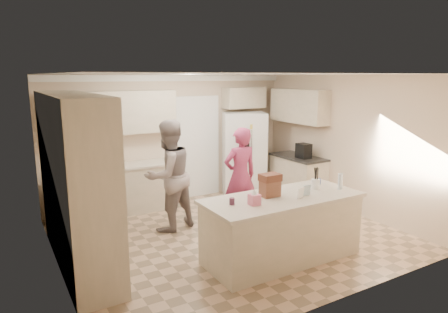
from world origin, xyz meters
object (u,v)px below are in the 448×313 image
utensil_crock (315,184)px  dollhouse_body (270,189)px  coffee_maker (304,151)px  refrigerator (244,154)px  island_base (282,229)px  teen_boy (169,176)px  tissue_box (254,200)px  teen_girl (240,176)px

utensil_crock → dollhouse_body: 0.80m
coffee_maker → dollhouse_body: bearing=-140.7°
refrigerator → utensil_crock: bearing=-79.3°
island_base → dollhouse_body: bearing=146.3°
teen_boy → utensil_crock: bearing=114.6°
tissue_box → teen_boy: teen_boy is taller
island_base → dollhouse_body: (-0.15, 0.10, 0.60)m
utensil_crock → coffee_maker: bearing=52.9°
refrigerator → tissue_box: refrigerator is taller
dollhouse_body → teen_girl: bearing=73.8°
refrigerator → utensil_crock: size_ratio=12.00×
tissue_box → teen_boy: (-0.38, 1.97, -0.06)m
refrigerator → island_base: 3.29m
refrigerator → teen_girl: (-1.05, -1.49, -0.04)m
teen_boy → dollhouse_body: bearing=97.4°
coffee_maker → dollhouse_body: size_ratio=1.15×
tissue_box → teen_girl: bearing=63.2°
coffee_maker → teen_girl: bearing=-167.4°
island_base → teen_girl: size_ratio=1.28×
island_base → teen_boy: size_ratio=1.17×
island_base → tissue_box: bearing=-169.7°
island_base → tissue_box: 0.79m
utensil_crock → dollhouse_body: (-0.80, 0.05, 0.04)m
tissue_box → dollhouse_body: dollhouse_body is taller
coffee_maker → teen_girl: (-1.79, -0.40, -0.21)m
utensil_crock → teen_girl: size_ratio=0.09×
teen_boy → teen_girl: size_ratio=1.09×
coffee_maker → dollhouse_body: coffee_maker is taller
tissue_box → coffee_maker: bearing=37.6°
island_base → teen_boy: 2.14m
coffee_maker → island_base: size_ratio=0.14×
coffee_maker → teen_boy: (-2.98, -0.03, -0.13)m
tissue_box → teen_girl: size_ratio=0.08×
utensil_crock → island_base: bearing=-175.6°
utensil_crock → teen_girl: bearing=105.2°
refrigerator → island_base: bearing=-90.3°
refrigerator → teen_boy: (-2.24, -1.12, 0.04)m
coffee_maker → tissue_box: (-2.60, -2.00, -0.07)m
teen_boy → teen_girl: bearing=146.3°
refrigerator → teen_boy: bearing=-130.1°
island_base → teen_girl: bearing=80.3°
teen_boy → tissue_box: bearing=84.5°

